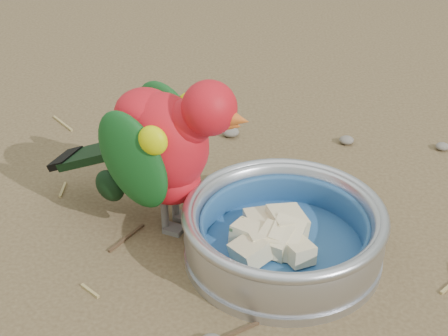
# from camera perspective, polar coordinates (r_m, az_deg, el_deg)

# --- Properties ---
(ground) EXTENTS (60.00, 60.00, 0.00)m
(ground) POSITION_cam_1_polar(r_m,az_deg,el_deg) (0.70, 5.58, -9.74)
(ground) COLOR brown
(food_bowl) EXTENTS (0.21, 0.21, 0.02)m
(food_bowl) POSITION_cam_1_polar(r_m,az_deg,el_deg) (0.73, 4.90, -6.90)
(food_bowl) COLOR #B2B2BA
(food_bowl) RESTS_ON ground
(bowl_wall) EXTENTS (0.21, 0.21, 0.04)m
(bowl_wall) POSITION_cam_1_polar(r_m,az_deg,el_deg) (0.71, 5.01, -5.02)
(bowl_wall) COLOR #B2B2BA
(bowl_wall) RESTS_ON food_bowl
(fruit_wedges) EXTENTS (0.12, 0.12, 0.03)m
(fruit_wedges) POSITION_cam_1_polar(r_m,az_deg,el_deg) (0.72, 4.98, -5.47)
(fruit_wedges) COLOR beige
(fruit_wedges) RESTS_ON food_bowl
(lory_parrot) EXTENTS (0.24, 0.18, 0.18)m
(lory_parrot) POSITION_cam_1_polar(r_m,az_deg,el_deg) (0.74, -5.00, 1.05)
(lory_parrot) COLOR red
(lory_parrot) RESTS_ON ground
(ground_debris) EXTENTS (0.90, 0.80, 0.01)m
(ground_debris) POSITION_cam_1_polar(r_m,az_deg,el_deg) (0.74, 4.38, -6.61)
(ground_debris) COLOR #A28B52
(ground_debris) RESTS_ON ground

